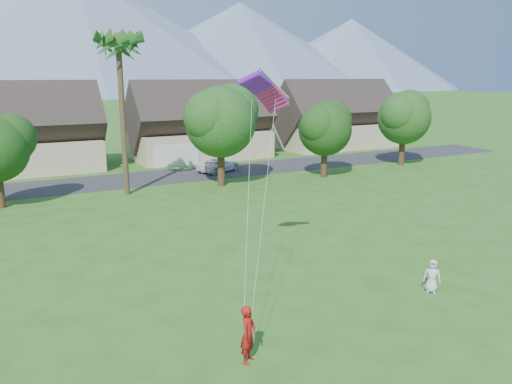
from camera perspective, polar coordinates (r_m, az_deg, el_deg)
ground at (r=17.79m, az=15.91°, el=-18.76°), size 500.00×500.00×0.00m
street at (r=46.90m, az=-13.67°, el=1.40°), size 90.00×7.00×0.01m
kite_flyer at (r=17.00m, az=-0.90°, el=-15.94°), size 0.85×0.84×1.98m
watcher at (r=23.34m, az=19.49°, el=-9.03°), size 0.85×0.85×1.49m
parked_car at (r=49.38m, az=-4.27°, el=3.08°), size 5.15×3.86×1.30m
mountain_ridge at (r=272.25m, az=-23.98°, el=16.25°), size 540.00×240.00×70.00m
houses_row at (r=55.17m, az=-15.67°, el=6.62°), size 72.75×8.19×8.86m
tree_row at (r=40.04m, az=-13.50°, el=6.53°), size 62.27×6.67×8.45m
fan_palm at (r=40.25m, az=-15.49°, el=16.33°), size 3.00×3.00×13.80m
parafoil_kite at (r=22.30m, az=0.93°, el=11.71°), size 3.00×1.48×0.50m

